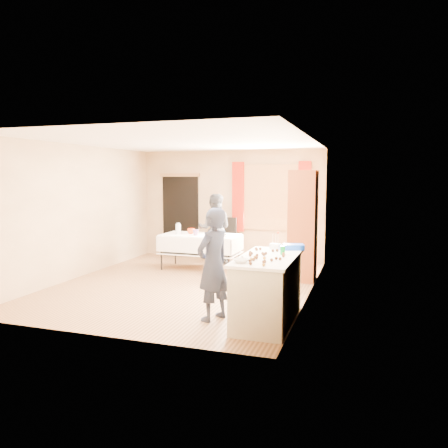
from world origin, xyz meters
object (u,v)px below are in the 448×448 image
(cabinet, at_px, (303,226))
(counter, at_px, (268,289))
(girl, at_px, (213,264))
(party_table, at_px, (200,249))
(chair, at_px, (225,248))
(woman, at_px, (215,229))

(cabinet, bearing_deg, counter, -92.21)
(cabinet, xyz_separation_m, girl, (-0.84, -2.74, -0.27))
(cabinet, xyz_separation_m, counter, (-0.10, -2.60, -0.60))
(party_table, distance_m, girl, 3.38)
(cabinet, height_order, girl, cabinet)
(party_table, bearing_deg, girl, -65.01)
(cabinet, relative_size, chair, 2.07)
(cabinet, distance_m, counter, 2.67)
(party_table, relative_size, chair, 1.66)
(counter, relative_size, girl, 1.00)
(counter, xyz_separation_m, girl, (-0.74, -0.15, 0.33))
(chair, xyz_separation_m, woman, (-0.11, -0.46, 0.50))
(cabinet, xyz_separation_m, chair, (-2.02, 1.43, -0.75))
(party_table, relative_size, woman, 1.05)
(cabinet, relative_size, woman, 1.32)
(woman, bearing_deg, chair, -115.24)
(chair, distance_m, girl, 4.37)
(girl, bearing_deg, party_table, -132.29)
(counter, xyz_separation_m, woman, (-2.03, 3.57, 0.34))
(chair, bearing_deg, woman, -90.01)
(party_table, bearing_deg, woman, 82.72)
(party_table, xyz_separation_m, chair, (0.20, 1.11, -0.14))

